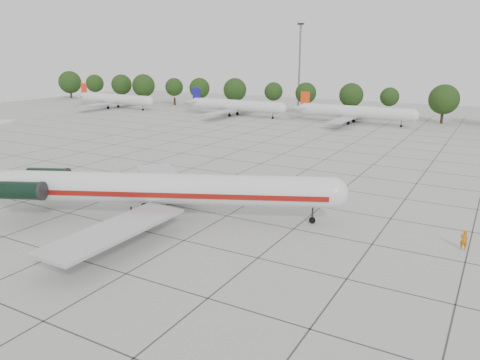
{
  "coord_description": "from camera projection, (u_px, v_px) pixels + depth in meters",
  "views": [
    {
      "loc": [
        25.27,
        -41.68,
        17.61
      ],
      "look_at": [
        0.16,
        2.67,
        3.5
      ],
      "focal_mm": 35.0,
      "sensor_mm": 36.0,
      "label": 1
    }
  ],
  "objects": [
    {
      "name": "ground",
      "position": [
        227.0,
        216.0,
        51.65
      ],
      "size": [
        260.0,
        260.0,
        0.0
      ],
      "primitive_type": "plane",
      "color": "#B6B6AE",
      "rests_on": "ground"
    },
    {
      "name": "apron_joints",
      "position": [
        283.0,
        184.0,
        64.23
      ],
      "size": [
        170.0,
        170.0,
        0.02
      ],
      "primitive_type": "cube",
      "color": "#383838",
      "rests_on": "ground"
    },
    {
      "name": "main_airliner",
      "position": [
        143.0,
        188.0,
        49.98
      ],
      "size": [
        40.01,
        29.97,
        9.84
      ],
      "rotation": [
        0.0,
        0.0,
        0.43
      ],
      "color": "silver",
      "rests_on": "ground"
    },
    {
      "name": "ground_crew",
      "position": [
        464.0,
        240.0,
        42.7
      ],
      "size": [
        0.78,
        0.62,
        1.89
      ],
      "primitive_type": "imported",
      "rotation": [
        0.0,
        0.0,
        3.41
      ],
      "color": "#C6660B",
      "rests_on": "ground"
    },
    {
      "name": "bg_airliner_a",
      "position": [
        115.0,
        99.0,
        147.16
      ],
      "size": [
        28.24,
        27.2,
        7.4
      ],
      "color": "silver",
      "rests_on": "ground"
    },
    {
      "name": "bg_airliner_b",
      "position": [
        236.0,
        106.0,
        129.96
      ],
      "size": [
        28.24,
        27.2,
        7.4
      ],
      "color": "silver",
      "rests_on": "ground"
    },
    {
      "name": "bg_airliner_c",
      "position": [
        355.0,
        112.0,
        116.05
      ],
      "size": [
        28.24,
        27.2,
        7.4
      ],
      "color": "silver",
      "rests_on": "ground"
    },
    {
      "name": "tree_line",
      "position": [
        351.0,
        95.0,
        126.89
      ],
      "size": [
        249.86,
        8.44,
        10.22
      ],
      "color": "#332114",
      "rests_on": "ground"
    },
    {
      "name": "floodlight_mast",
      "position": [
        300.0,
        62.0,
        139.24
      ],
      "size": [
        1.6,
        1.6,
        25.45
      ],
      "color": "slate",
      "rests_on": "ground"
    }
  ]
}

